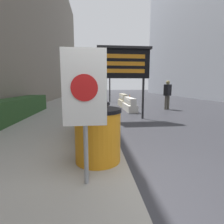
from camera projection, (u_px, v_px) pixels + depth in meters
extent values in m
plane|color=#2D2D33|center=(134.00, 192.00, 2.47)|extent=(120.00, 120.00, 0.00)
cube|color=#284C23|center=(9.00, 110.00, 6.59)|extent=(0.90, 7.09, 0.80)
cylinder|color=orange|center=(98.00, 137.00, 3.06)|extent=(0.79, 0.79, 0.87)
cylinder|color=black|center=(97.00, 110.00, 2.99)|extent=(0.82, 0.82, 0.06)
cylinder|color=orange|center=(92.00, 123.00, 4.13)|extent=(0.79, 0.79, 0.87)
cylinder|color=black|center=(92.00, 104.00, 4.06)|extent=(0.82, 0.82, 0.06)
cylinder|color=orange|center=(93.00, 116.00, 5.21)|extent=(0.79, 0.79, 0.87)
cylinder|color=black|center=(93.00, 100.00, 5.14)|extent=(0.82, 0.82, 0.06)
cylinder|color=gray|center=(86.00, 137.00, 2.30)|extent=(0.06, 0.06, 1.30)
cube|color=white|center=(84.00, 88.00, 2.18)|extent=(0.56, 0.04, 0.97)
cylinder|color=red|center=(84.00, 88.00, 2.16)|extent=(0.34, 0.01, 0.34)
cylinder|color=#28282B|center=(104.00, 99.00, 7.67)|extent=(0.10, 0.10, 1.81)
cylinder|color=#28282B|center=(143.00, 99.00, 7.85)|extent=(0.10, 0.10, 1.81)
cube|color=black|center=(124.00, 64.00, 7.54)|extent=(2.21, 0.24, 1.22)
cube|color=#28282B|center=(124.00, 48.00, 7.37)|extent=(2.33, 0.34, 0.10)
cube|color=orange|center=(125.00, 56.00, 7.36)|extent=(1.77, 0.02, 0.17)
cube|color=orange|center=(125.00, 64.00, 7.41)|extent=(1.77, 0.02, 0.17)
cube|color=orange|center=(124.00, 71.00, 7.46)|extent=(1.77, 0.02, 0.17)
cube|color=silver|center=(130.00, 107.00, 10.52)|extent=(0.54, 2.17, 0.39)
cube|color=silver|center=(130.00, 101.00, 10.46)|extent=(0.33, 2.17, 0.39)
cube|color=white|center=(127.00, 101.00, 10.44)|extent=(0.02, 1.74, 0.19)
cube|color=beige|center=(123.00, 103.00, 12.85)|extent=(0.50, 1.98, 0.44)
cube|color=beige|center=(123.00, 97.00, 12.78)|extent=(0.30, 1.98, 0.44)
cube|color=white|center=(121.00, 97.00, 12.77)|extent=(0.02, 1.59, 0.22)
cube|color=black|center=(130.00, 103.00, 14.99)|extent=(0.43, 0.43, 0.04)
cone|color=orange|center=(130.00, 98.00, 14.93)|extent=(0.34, 0.34, 0.73)
cylinder|color=white|center=(130.00, 98.00, 14.92)|extent=(0.20, 0.20, 0.10)
cylinder|color=#2D2D30|center=(110.00, 77.00, 15.95)|extent=(0.12, 0.12, 4.51)
cube|color=black|center=(110.00, 56.00, 15.52)|extent=(0.28, 0.28, 0.84)
sphere|color=#360605|center=(110.00, 53.00, 15.33)|extent=(0.15, 0.15, 0.15)
sphere|color=gold|center=(110.00, 56.00, 15.37)|extent=(0.15, 0.15, 0.15)
sphere|color=black|center=(110.00, 59.00, 15.42)|extent=(0.15, 0.15, 0.15)
cylinder|color=#514C42|center=(166.00, 102.00, 11.01)|extent=(0.14, 0.14, 0.87)
cylinder|color=#514C42|center=(168.00, 102.00, 11.02)|extent=(0.14, 0.14, 0.87)
cube|color=black|center=(168.00, 90.00, 10.90)|extent=(0.55, 0.51, 0.69)
sphere|color=olive|center=(168.00, 82.00, 10.83)|extent=(0.24, 0.24, 0.24)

